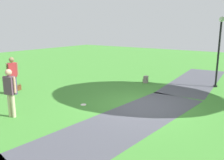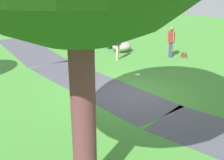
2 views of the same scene
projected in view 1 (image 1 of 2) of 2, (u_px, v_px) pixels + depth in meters
ground_plane at (144, 105)px, 10.19m from camera, size 48.00×48.00×0.00m
footpath_segment_near at (196, 80)px, 14.78m from camera, size 8.17×3.05×0.01m
footpath_segment_mid at (126, 121)px, 8.42m from camera, size 8.17×3.03×0.01m
lamp_post at (219, 45)px, 12.69m from camera, size 0.28×0.28×3.69m
woman_with_handbag at (13, 73)px, 11.49m from camera, size 0.48×0.36×1.80m
man_near_boulder at (10, 89)px, 8.63m from camera, size 0.33×0.50×1.75m
handbag_on_grass at (18, 88)px, 12.47m from camera, size 0.34×0.33×0.31m
spare_backpack_on_lawn at (146, 80)px, 14.09m from camera, size 0.29×0.28×0.40m
frisbee_on_grass at (83, 105)px, 10.18m from camera, size 0.23×0.23×0.02m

